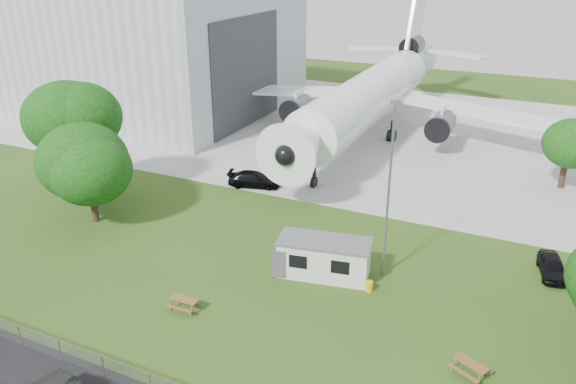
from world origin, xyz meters
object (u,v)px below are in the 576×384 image
at_px(airliner, 373,92).
at_px(site_cabin, 324,258).
at_px(picnic_west, 185,309).
at_px(hangar, 123,36).
at_px(picnic_east, 469,374).

bearing_deg(airliner, site_cabin, -78.12).
xyz_separation_m(airliner, picnic_west, (0.32, -38.64, -5.27)).
bearing_deg(airliner, picnic_west, -89.52).
height_order(hangar, picnic_west, hangar).
height_order(airliner, picnic_west, airliner).
height_order(airliner, picnic_east, airliner).
relative_size(hangar, airliner, 0.90).
xyz_separation_m(hangar, picnic_east, (53.07, -37.27, -9.41)).
bearing_deg(airliner, picnic_east, -65.28).
height_order(hangar, site_cabin, hangar).
relative_size(airliner, picnic_west, 26.52).
bearing_deg(picnic_east, hangar, 170.53).
height_order(hangar, airliner, hangar).
xyz_separation_m(site_cabin, picnic_west, (-6.26, -7.36, -1.31)).
bearing_deg(site_cabin, picnic_west, -130.38).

